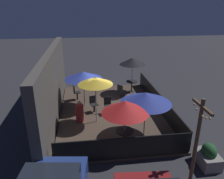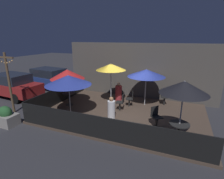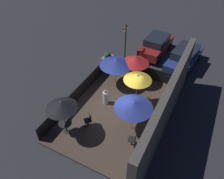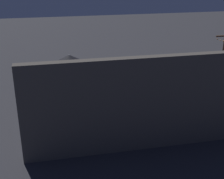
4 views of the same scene
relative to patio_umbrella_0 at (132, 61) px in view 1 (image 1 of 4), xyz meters
name	(u,v)px [view 1 (image 1 of 4)]	position (x,y,z in m)	size (l,w,h in m)	color
ground_plane	(111,113)	(-2.78, 1.80, -2.27)	(60.00, 60.00, 0.00)	#2D2D33
patio_deck	(111,112)	(-2.78, 1.80, -2.21)	(8.28, 5.60, 0.12)	#47382D
building_wall	(53,86)	(-2.78, 4.83, -0.46)	(9.88, 0.36, 3.62)	#4C4742
fence_front	(158,101)	(-2.78, -0.96, -1.68)	(8.08, 0.05, 0.95)	black
fence_side_left	(124,148)	(-6.88, 1.80, -1.68)	(0.05, 5.40, 0.95)	black
patio_umbrella_0	(132,61)	(0.00, 0.00, 0.00)	(1.71, 1.71, 2.39)	#B2B2B7
patio_umbrella_1	(125,107)	(-6.09, 1.63, -0.30)	(1.93, 1.93, 2.12)	#B2B2B7
patio_umbrella_2	(146,98)	(-5.26, 0.54, -0.32)	(2.28, 2.28, 2.07)	#B2B2B7
patio_umbrella_3	(95,81)	(-3.86, 2.67, 0.08)	(1.71, 1.71, 2.42)	#B2B2B7
patio_umbrella_4	(83,75)	(-1.95, 3.25, -0.23)	(2.13, 2.13, 2.13)	#B2B2B7
dining_table_0	(132,84)	(0.00, 0.00, -1.57)	(0.75, 0.75, 0.74)	black
dining_table_1	(125,134)	(-6.09, 1.63, -1.55)	(0.76, 0.76, 0.77)	black
patio_chair_0	(76,92)	(-0.90, 3.76, -1.63)	(0.48, 0.48, 0.94)	black
patio_chair_1	(121,91)	(-0.98, 0.91, -1.66)	(0.57, 0.57, 0.91)	black
patio_chair_2	(94,103)	(-2.69, 2.75, -1.65)	(0.51, 0.51, 0.92)	black
patio_chair_3	(108,105)	(-2.99, 1.98, -1.64)	(0.44, 0.44, 0.93)	black
patron_0	(80,112)	(-3.68, 3.52, -1.65)	(0.55, 0.55, 1.15)	maroon
patron_1	(128,105)	(-3.11, 0.87, -1.66)	(0.39, 0.39, 1.12)	silver
planter_box	(208,156)	(-7.52, -1.34, -1.88)	(1.01, 0.71, 0.93)	gray
light_post	(197,140)	(-8.42, -0.20, -0.43)	(1.10, 0.12, 3.25)	brown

